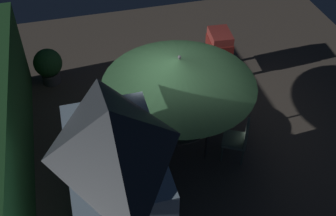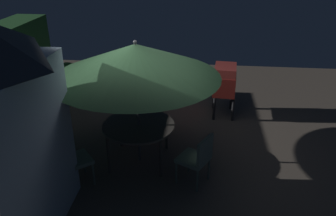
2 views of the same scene
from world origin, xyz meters
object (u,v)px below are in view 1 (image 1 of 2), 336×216
garden_shed (118,186)px  bbq_grill (219,45)px  patio_table (178,122)px  patio_umbrella (179,71)px  potted_plant_by_shed (48,65)px  chair_toward_hedge (138,169)px  chair_far_side (152,94)px  chair_near_shed (239,138)px

garden_shed → bbq_grill: garden_shed is taller
patio_table → patio_umbrella: 1.24m
patio_table → potted_plant_by_shed: (2.82, 2.40, -0.19)m
chair_toward_hedge → potted_plant_by_shed: 3.91m
bbq_grill → chair_far_side: 2.14m
chair_near_shed → chair_toward_hedge: size_ratio=1.00×
patio_umbrella → potted_plant_by_shed: bearing=40.4°
patio_umbrella → chair_near_shed: (-0.57, -1.08, -1.42)m
patio_umbrella → chair_near_shed: size_ratio=3.14×
patio_umbrella → patio_table: bearing=90.0°
chair_far_side → chair_toward_hedge: size_ratio=1.00×
garden_shed → patio_table: size_ratio=2.33×
garden_shed → patio_umbrella: (1.90, -1.44, 0.40)m
chair_near_shed → potted_plant_by_shed: bearing=45.8°
patio_table → chair_toward_hedge: 1.29m
patio_table → chair_near_shed: bearing=-117.7°
garden_shed → potted_plant_by_shed: 4.92m
bbq_grill → potted_plant_by_shed: (0.71, 4.01, -0.34)m
patio_table → garden_shed: bearing=142.8°
bbq_grill → chair_near_shed: 2.75m
patio_umbrella → chair_near_shed: patio_umbrella is taller
garden_shed → chair_toward_hedge: garden_shed is taller
bbq_grill → chair_near_shed: size_ratio=1.33×
patio_table → bbq_grill: bearing=-37.2°
garden_shed → chair_toward_hedge: size_ratio=3.36×
bbq_grill → chair_far_side: bbq_grill is taller
garden_shed → potted_plant_by_shed: size_ratio=3.34×
patio_umbrella → chair_far_side: bearing=13.4°
garden_shed → patio_table: 2.53m
garden_shed → chair_far_side: bearing=-21.1°
garden_shed → bbq_grill: (4.01, -3.05, -0.69)m
patio_umbrella → chair_toward_hedge: 1.91m
bbq_grill → chair_near_shed: bearing=168.9°
chair_toward_hedge → patio_table: bearing=-49.7°
garden_shed → chair_far_side: size_ratio=3.36×
bbq_grill → chair_toward_hedge: 3.92m
bbq_grill → potted_plant_by_shed: bearing=80.0°
bbq_grill → chair_toward_hedge: (-2.94, 2.58, -0.33)m
chair_near_shed → potted_plant_by_shed: (3.38, 3.48, -0.02)m
patio_table → bbq_grill: (2.11, -1.60, 0.15)m
patio_umbrella → bbq_grill: size_ratio=2.36×
patio_umbrella → chair_far_side: size_ratio=3.14×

